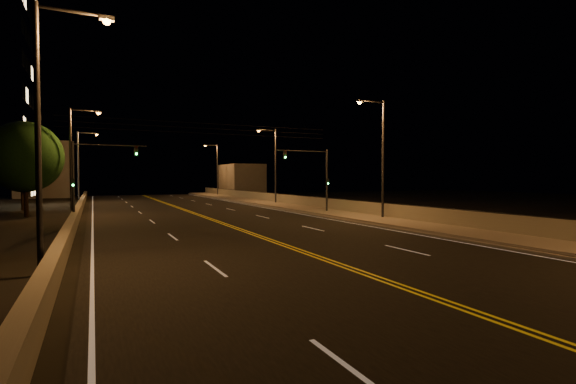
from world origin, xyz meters
name	(u,v)px	position (x,y,z in m)	size (l,w,h in m)	color
road	(245,231)	(0.00, 20.00, 0.01)	(18.00, 120.00, 0.02)	black
sidewalk	(385,221)	(10.80, 20.00, 0.15)	(3.60, 120.00, 0.30)	gray
curb	(364,224)	(8.93, 20.00, 0.07)	(0.14, 120.00, 0.15)	gray
parapet_wall	(403,212)	(12.45, 20.00, 0.80)	(0.30, 120.00, 1.00)	gray
jersey_barrier	(68,233)	(-9.73, 20.00, 0.45)	(0.45, 120.00, 0.90)	gray
distant_building_right	(242,180)	(16.50, 69.25, 2.89)	(6.00, 10.00, 5.77)	#6C645B
distant_building_left	(44,170)	(-16.00, 76.35, 4.68)	(8.00, 8.00, 9.37)	#6C645B
parapet_rail	(403,205)	(12.45, 20.00, 1.33)	(0.06, 0.06, 120.00)	black
lane_markings	(246,231)	(0.00, 19.93, 0.02)	(17.32, 116.00, 0.00)	silver
streetlight_1	(380,152)	(11.53, 21.59, 5.35)	(2.55, 0.28, 9.28)	#2D2D33
streetlight_2	(274,161)	(11.53, 42.48, 5.35)	(2.55, 0.28, 9.28)	#2D2D33
streetlight_3	(216,166)	(11.53, 68.80, 5.35)	(2.55, 0.28, 9.28)	#2D2D33
streetlight_4	(47,119)	(-9.93, 11.98, 5.35)	(2.55, 0.28, 9.28)	#2D2D33
streetlight_5	(74,154)	(-9.93, 35.54, 5.35)	(2.55, 0.28, 9.28)	#2D2D33
streetlight_6	(81,162)	(-9.93, 55.64, 5.35)	(2.55, 0.28, 9.28)	#2D2D33
traffic_signal_right	(317,173)	(9.98, 28.75, 3.77)	(5.11, 0.31, 5.93)	#2D2D33
traffic_signal_left	(89,172)	(-8.78, 28.75, 3.77)	(5.11, 0.31, 5.93)	#2D2D33
overhead_wires	(207,128)	(0.00, 29.50, 7.40)	(22.00, 0.03, 0.83)	black
tree_0	(25,157)	(-13.69, 36.93, 5.11)	(5.99, 5.99, 8.11)	black
tree_1	(22,167)	(-15.09, 45.98, 4.44)	(5.20, 5.20, 7.04)	black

